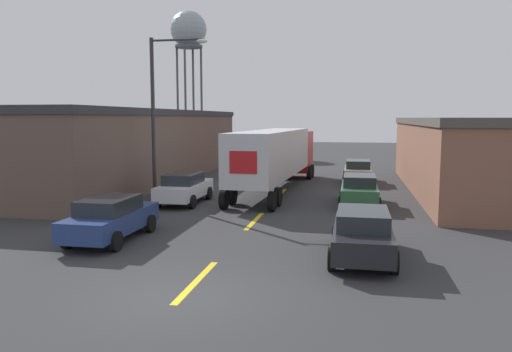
# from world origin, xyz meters

# --- Properties ---
(ground_plane) EXTENTS (160.00, 160.00, 0.00)m
(ground_plane) POSITION_xyz_m (0.00, 0.00, 0.00)
(ground_plane) COLOR #333335
(road_centerline) EXTENTS (0.20, 19.67, 0.01)m
(road_centerline) POSITION_xyz_m (0.00, 9.41, 0.00)
(road_centerline) COLOR yellow
(road_centerline) RESTS_ON ground_plane
(warehouse_left) EXTENTS (13.26, 28.34, 4.95)m
(warehouse_left) POSITION_xyz_m (-14.03, 22.02, 2.48)
(warehouse_left) COLOR brown
(warehouse_left) RESTS_ON ground_plane
(semi_truck) EXTENTS (3.41, 15.90, 3.67)m
(semi_truck) POSITION_xyz_m (-0.44, 18.87, 2.24)
(semi_truck) COLOR #B21919
(semi_truck) RESTS_ON ground_plane
(parked_car_right_near) EXTENTS (1.97, 4.61, 1.57)m
(parked_car_right_near) POSITION_xyz_m (4.42, 4.42, 0.82)
(parked_car_right_near) COLOR black
(parked_car_right_near) RESTS_ON ground_plane
(parked_car_left_far) EXTENTS (1.97, 4.61, 1.57)m
(parked_car_left_far) POSITION_xyz_m (-4.42, 13.10, 0.82)
(parked_car_left_far) COLOR silver
(parked_car_left_far) RESTS_ON ground_plane
(parked_car_left_near) EXTENTS (1.97, 4.61, 1.57)m
(parked_car_left_near) POSITION_xyz_m (-4.42, 5.13, 0.82)
(parked_car_left_near) COLOR navy
(parked_car_left_near) RESTS_ON ground_plane
(parked_car_right_mid) EXTENTS (1.97, 4.61, 1.57)m
(parked_car_right_mid) POSITION_xyz_m (4.42, 14.07, 0.82)
(parked_car_right_mid) COLOR #2D5B38
(parked_car_right_mid) RESTS_ON ground_plane
(parked_car_right_far) EXTENTS (1.97, 4.61, 1.57)m
(parked_car_right_far) POSITION_xyz_m (4.42, 23.01, 0.82)
(parked_car_right_far) COLOR tan
(parked_car_right_far) RESTS_ON ground_plane
(water_tower) EXTENTS (4.72, 4.72, 18.23)m
(water_tower) POSITION_xyz_m (-17.37, 52.63, 15.45)
(water_tower) COLOR #47474C
(water_tower) RESTS_ON ground_plane
(street_lamp) EXTENTS (3.10, 0.32, 8.51)m
(street_lamp) POSITION_xyz_m (-5.91, 13.67, 4.96)
(street_lamp) COLOR #2D2D30
(street_lamp) RESTS_ON ground_plane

